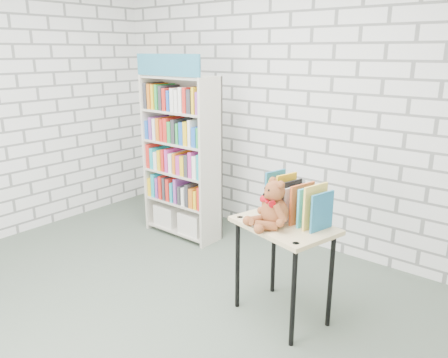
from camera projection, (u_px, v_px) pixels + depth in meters
The scene contains 6 objects.
ground at pixel (138, 319), 3.24m from camera, with size 4.50×4.50×0.00m, color #4A5749.
room_shell at pixel (122, 72), 2.74m from camera, with size 4.52×4.02×2.81m.
bookshelf at pixel (182, 156), 4.52m from camera, with size 0.84×0.33×1.89m.
display_table at pixel (284, 237), 3.11m from camera, with size 0.79×0.63×0.74m.
table_books at pixel (297, 201), 3.10m from camera, with size 0.52×0.32×0.29m.
teddy_bear at pixel (272, 208), 2.99m from camera, with size 0.32×0.31×0.34m.
Camera 1 is at (2.28, -1.77, 1.91)m, focal length 35.00 mm.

